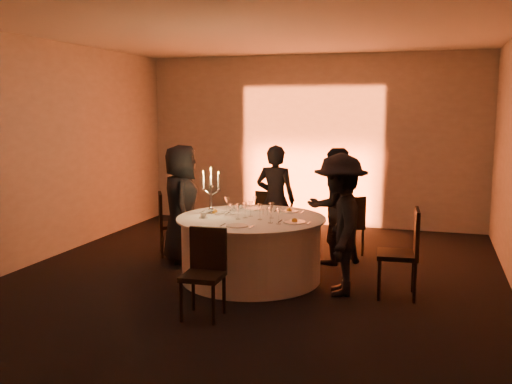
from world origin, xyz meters
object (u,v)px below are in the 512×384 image
(chair_back_left, at_px, (270,216))
(chair_back_right, at_px, (350,222))
(chair_left, at_px, (168,220))
(coffee_cup, at_px, (203,215))
(candelabra, at_px, (211,198))
(guest_back_left, at_px, (275,200))
(guest_left, at_px, (181,204))
(chair_front, at_px, (205,267))
(banquet_table, at_px, (251,248))
(guest_back_right, at_px, (334,206))
(guest_right, at_px, (340,225))
(chair_right, at_px, (405,248))

(chair_back_left, relative_size, chair_back_right, 1.01)
(chair_left, xyz_separation_m, coffee_cup, (0.94, -0.95, 0.30))
(chair_back_left, relative_size, candelabra, 1.45)
(guest_back_left, bearing_deg, chair_left, 22.34)
(guest_left, bearing_deg, chair_front, -173.14)
(guest_back_left, bearing_deg, guest_left, 36.42)
(banquet_table, relative_size, guest_back_right, 1.16)
(guest_right, bearing_deg, guest_left, -119.63)
(guest_left, xyz_separation_m, guest_right, (2.27, -0.74, -0.00))
(candelabra, bearing_deg, coffee_cup, -92.87)
(chair_left, bearing_deg, guest_left, -155.09)
(chair_left, bearing_deg, guest_back_left, -98.78)
(guest_back_right, relative_size, candelabra, 2.62)
(guest_back_right, bearing_deg, chair_left, -31.53)
(banquet_table, bearing_deg, candelabra, 177.41)
(chair_back_right, bearing_deg, chair_front, 38.40)
(chair_back_right, bearing_deg, candelabra, 13.51)
(chair_back_left, height_order, coffee_cup, chair_back_left)
(guest_left, height_order, guest_back_right, guest_left)
(chair_back_left, distance_m, chair_front, 2.92)
(banquet_table, bearing_deg, guest_left, 155.94)
(chair_left, distance_m, guest_left, 0.49)
(chair_front, relative_size, candelabra, 1.49)
(chair_back_left, height_order, guest_right, guest_right)
(banquet_table, distance_m, candelabra, 0.79)
(chair_front, relative_size, guest_right, 0.56)
(chair_back_right, height_order, candelabra, candelabra)
(guest_back_left, xyz_separation_m, coffee_cup, (-0.49, -1.47, 0.02))
(banquet_table, height_order, chair_right, chair_right)
(chair_back_left, height_order, guest_back_right, guest_back_right)
(banquet_table, distance_m, guest_back_right, 1.38)
(chair_left, relative_size, chair_back_left, 1.04)
(chair_back_right, relative_size, candelabra, 1.43)
(chair_back_left, bearing_deg, guest_right, 133.28)
(chair_back_right, relative_size, chair_right, 0.86)
(chair_left, distance_m, chair_back_left, 1.52)
(chair_back_right, distance_m, guest_back_left, 1.10)
(chair_left, xyz_separation_m, guest_right, (2.58, -0.97, 0.29))
(chair_left, xyz_separation_m, guest_left, (0.32, -0.23, 0.29))
(chair_left, bearing_deg, candelabra, -156.42)
(chair_back_left, height_order, candelabra, candelabra)
(chair_back_right, distance_m, guest_left, 2.38)
(guest_back_left, bearing_deg, chair_back_right, -164.86)
(chair_front, distance_m, candelabra, 1.48)
(banquet_table, xyz_separation_m, chair_left, (-1.47, 0.75, 0.12))
(chair_back_right, distance_m, candelabra, 2.18)
(chair_front, distance_m, guest_right, 1.62)
(candelabra, bearing_deg, guest_left, 141.99)
(chair_back_right, bearing_deg, coffee_cup, 17.31)
(banquet_table, relative_size, chair_back_left, 2.09)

